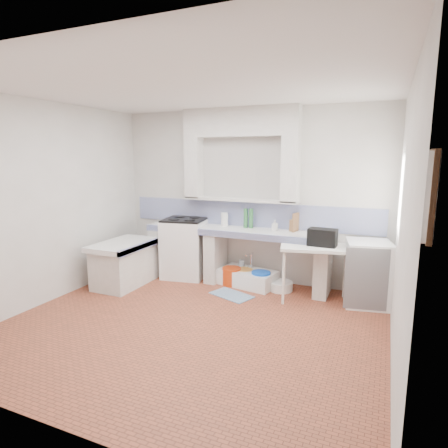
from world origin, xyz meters
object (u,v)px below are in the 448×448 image
at_px(fridge, 368,273).
at_px(stove, 185,248).
at_px(sink, 247,278).
at_px(side_table, 315,274).

bearing_deg(fridge, stove, 167.09).
distance_m(stove, sink, 1.20).
xyz_separation_m(side_table, fridge, (0.69, 0.16, 0.05)).
xyz_separation_m(sink, side_table, (1.11, -0.25, 0.29)).
bearing_deg(fridge, sink, 166.38).
height_order(side_table, fridge, fridge).
bearing_deg(side_table, stove, 160.73).
bearing_deg(stove, fridge, -11.68).
height_order(sink, side_table, side_table).
xyz_separation_m(sink, fridge, (1.80, -0.09, 0.34)).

